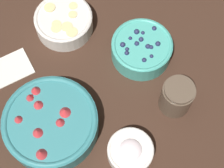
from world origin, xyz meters
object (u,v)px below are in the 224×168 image
at_px(bowl_bananas, 64,21).
at_px(jar_chocolate, 176,97).
at_px(bowl_cream, 130,151).
at_px(bowl_strawberries, 51,123).
at_px(bowl_blueberries, 142,48).

height_order(bowl_bananas, jar_chocolate, jar_chocolate).
bearing_deg(bowl_cream, bowl_bananas, 59.90).
bearing_deg(bowl_cream, bowl_strawberries, 104.58).
bearing_deg(bowl_bananas, jar_chocolate, -94.40).
xyz_separation_m(bowl_bananas, jar_chocolate, (-0.03, -0.39, 0.01)).
relative_size(bowl_blueberries, jar_chocolate, 1.64).
relative_size(bowl_strawberries, bowl_cream, 2.11).
relative_size(bowl_strawberries, bowl_bananas, 1.45).
bearing_deg(bowl_blueberries, bowl_bananas, 101.58).
bearing_deg(jar_chocolate, bowl_strawberries, 135.58).
relative_size(bowl_strawberries, jar_chocolate, 2.35).
bearing_deg(bowl_strawberries, bowl_cream, -75.42).
bearing_deg(jar_chocolate, bowl_bananas, 85.60).
xyz_separation_m(bowl_cream, jar_chocolate, (0.18, -0.02, 0.02)).
bearing_deg(bowl_cream, jar_chocolate, -7.52).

